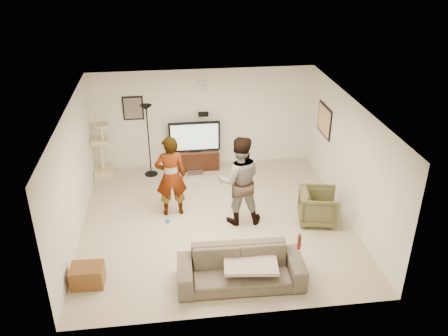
{
  "coord_description": "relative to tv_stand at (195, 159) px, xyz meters",
  "views": [
    {
      "loc": [
        -0.9,
        -8.3,
        5.45
      ],
      "look_at": [
        0.19,
        0.2,
        1.12
      ],
      "focal_mm": 37.84,
      "sensor_mm": 36.0,
      "label": 1
    }
  ],
  "objects": [
    {
      "name": "wall_back",
      "position": [
        0.25,
        0.25,
        1.0
      ],
      "size": [
        5.5,
        0.04,
        2.5
      ],
      "primitive_type": "cube",
      "color": "silver",
      "rests_on": "floor"
    },
    {
      "name": "ceiling",
      "position": [
        0.25,
        -2.5,
        2.26
      ],
      "size": [
        5.5,
        5.5,
        0.02
      ],
      "primitive_type": "cube",
      "color": "white",
      "rests_on": "wall_back"
    },
    {
      "name": "person_right",
      "position": [
        0.72,
        -2.56,
        0.7
      ],
      "size": [
        0.94,
        0.75,
        1.9
      ],
      "primitive_type": "imported",
      "rotation": [
        0.0,
        0.0,
        3.11
      ],
      "color": "#42668E",
      "rests_on": "floor"
    },
    {
      "name": "beer_bottle",
      "position": [
        1.44,
        -4.5,
        0.51
      ],
      "size": [
        0.06,
        0.06,
        0.25
      ],
      "primitive_type": "cylinder",
      "color": "#502110",
      "rests_on": "sofa"
    },
    {
      "name": "armchair",
      "position": [
        2.34,
        -2.79,
        0.11
      ],
      "size": [
        0.92,
        0.9,
        0.71
      ],
      "primitive_type": "imported",
      "rotation": [
        0.0,
        0.0,
        1.36
      ],
      "color": "brown",
      "rests_on": "floor"
    },
    {
      "name": "wall_left",
      "position": [
        -2.5,
        -2.5,
        1.0
      ],
      "size": [
        0.04,
        5.5,
        2.5
      ],
      "primitive_type": "cube",
      "color": "silver",
      "rests_on": "floor"
    },
    {
      "name": "throw_blanket",
      "position": [
        0.61,
        -4.5,
        0.18
      ],
      "size": [
        0.97,
        0.8,
        0.06
      ],
      "primitive_type": "cube",
      "rotation": [
        0.0,
        0.0,
        -0.11
      ],
      "color": "beige",
      "rests_on": "sofa"
    },
    {
      "name": "cat_tree",
      "position": [
        -2.28,
        -0.15,
        0.45
      ],
      "size": [
        0.49,
        0.49,
        1.4
      ],
      "primitive_type": "cube",
      "rotation": [
        0.0,
        0.0,
        0.09
      ],
      "color": "#CBB887",
      "rests_on": "floor"
    },
    {
      "name": "tv_stand",
      "position": [
        0.0,
        0.0,
        0.0
      ],
      "size": [
        1.19,
        0.45,
        0.5
      ],
      "primitive_type": "cube",
      "color": "black",
      "rests_on": "floor"
    },
    {
      "name": "picture_back",
      "position": [
        -1.45,
        0.23,
        1.35
      ],
      "size": [
        0.42,
        0.03,
        0.52
      ],
      "primitive_type": "cube",
      "color": "#655E4F",
      "rests_on": "wall_back"
    },
    {
      "name": "tv",
      "position": [
        0.0,
        0.0,
        0.63
      ],
      "size": [
        1.27,
        0.08,
        0.75
      ],
      "primitive_type": "cube",
      "color": "black",
      "rests_on": "tv_stand"
    },
    {
      "name": "picture_right",
      "position": [
        2.98,
        -0.9,
        1.25
      ],
      "size": [
        0.03,
        0.78,
        0.62
      ],
      "primitive_type": "cube",
      "color": "#E99972",
      "rests_on": "wall_right"
    },
    {
      "name": "floor",
      "position": [
        0.25,
        -2.5,
        -0.26
      ],
      "size": [
        5.5,
        5.5,
        0.02
      ],
      "primitive_type": "cube",
      "color": "tan",
      "rests_on": "ground"
    },
    {
      "name": "console_box",
      "position": [
        -0.03,
        -0.4,
        -0.21
      ],
      "size": [
        0.4,
        0.3,
        0.07
      ],
      "primitive_type": "cube",
      "color": "silver",
      "rests_on": "floor"
    },
    {
      "name": "wall_speaker",
      "position": [
        0.25,
        0.19,
        1.13
      ],
      "size": [
        0.25,
        0.1,
        0.1
      ],
      "primitive_type": "cube",
      "color": "black",
      "rests_on": "wall_back"
    },
    {
      "name": "toy_ball",
      "position": [
        -0.76,
        -2.45,
        -0.21
      ],
      "size": [
        0.09,
        0.09,
        0.09
      ],
      "primitive_type": "sphere",
      "color": "#1672AC",
      "rests_on": "floor"
    },
    {
      "name": "tv_screen",
      "position": [
        0.0,
        -0.04,
        0.63
      ],
      "size": [
        1.17,
        0.01,
        0.66
      ],
      "primitive_type": "cube",
      "color": "#15D08E",
      "rests_on": "tv"
    },
    {
      "name": "floor_lamp",
      "position": [
        -1.12,
        -0.21,
        0.66
      ],
      "size": [
        0.32,
        0.32,
        1.81
      ],
      "primitive_type": "cylinder",
      "color": "black",
      "rests_on": "floor"
    },
    {
      "name": "side_table",
      "position": [
        -2.15,
        -4.2,
        -0.06
      ],
      "size": [
        0.56,
        0.43,
        0.37
      ],
      "primitive_type": "cube",
      "rotation": [
        0.0,
        0.0,
        -0.03
      ],
      "color": "brown",
      "rests_on": "floor"
    },
    {
      "name": "wall_clock",
      "position": [
        0.25,
        0.22,
        1.85
      ],
      "size": [
        0.26,
        0.04,
        0.26
      ],
      "primitive_type": "cylinder",
      "rotation": [
        1.57,
        0.0,
        0.0
      ],
      "color": "silver",
      "rests_on": "wall_back"
    },
    {
      "name": "sofa",
      "position": [
        0.45,
        -4.5,
        0.07
      ],
      "size": [
        2.18,
        0.9,
        0.63
      ],
      "primitive_type": "imported",
      "rotation": [
        0.0,
        0.0,
        -0.03
      ],
      "color": "brown",
      "rests_on": "floor"
    },
    {
      "name": "person_left",
      "position": [
        -0.64,
        -2.09,
        0.64
      ],
      "size": [
        0.68,
        0.48,
        1.79
      ],
      "primitive_type": "imported",
      "rotation": [
        0.0,
        0.0,
        3.22
      ],
      "color": "#8F8C9D",
      "rests_on": "floor"
    },
    {
      "name": "wall_front",
      "position": [
        0.25,
        -5.25,
        1.0
      ],
      "size": [
        5.5,
        0.04,
        2.5
      ],
      "primitive_type": "cube",
      "color": "silver",
      "rests_on": "floor"
    },
    {
      "name": "wall_right",
      "position": [
        3.0,
        -2.5,
        1.0
      ],
      "size": [
        0.04,
        5.5,
        2.5
      ],
      "primitive_type": "cube",
      "color": "silver",
      "rests_on": "floor"
    }
  ]
}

